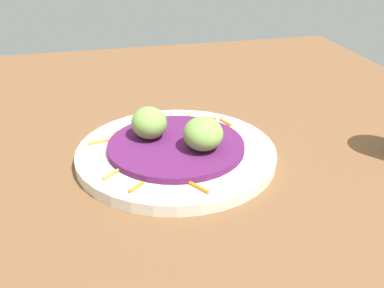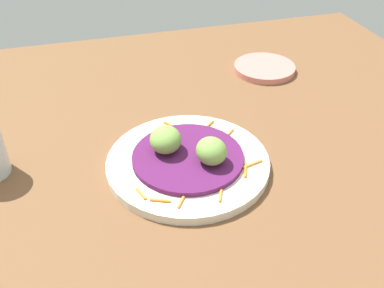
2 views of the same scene
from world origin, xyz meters
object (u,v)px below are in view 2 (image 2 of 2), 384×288
guac_scoop_left (211,151)px  side_plate_small (264,68)px  guac_scoop_center (166,140)px  main_plate (188,163)px

guac_scoop_left → side_plate_small: size_ratio=0.38×
guac_scoop_left → guac_scoop_center: (-5.93, 4.72, -0.01)cm
main_plate → side_plate_small: 37.07cm
guac_scoop_center → side_plate_small: (27.84, 25.12, -3.63)cm
main_plate → side_plate_small: (24.87, 27.48, -0.06)cm
main_plate → guac_scoop_left: 5.21cm
guac_scoop_center → main_plate: bearing=-38.6°
guac_scoop_center → side_plate_small: 37.67cm
main_plate → guac_scoop_center: (-2.96, 2.36, 3.57)cm
guac_scoop_left → side_plate_small: (21.91, 29.84, -3.63)cm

